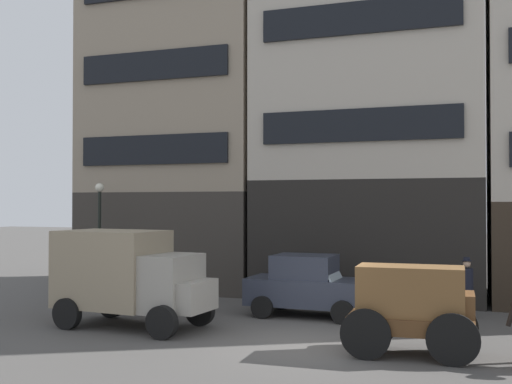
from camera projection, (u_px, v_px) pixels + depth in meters
ground_plane at (302, 346)px, 14.68m from camera, size 120.00×120.00×0.00m
building_far_left at (186, 118)px, 25.86m from camera, size 7.67×6.05×13.79m
building_center_left at (371, 86)px, 23.37m from camera, size 8.45×6.05×15.49m
cargo_wagon at (413, 304)px, 13.73m from camera, size 2.93×1.56×1.98m
delivery_truck_near at (130, 275)px, 16.92m from camera, size 4.49×2.47×2.62m
sedan_light at (308, 286)px, 18.52m from camera, size 3.76×1.97×1.83m
pedestrian_officer at (467, 285)px, 18.12m from camera, size 0.36×0.36×1.79m
streetlamp_curbside at (99, 223)px, 22.76m from camera, size 0.32×0.32×4.12m
fire_hydrant_curbside at (430, 304)px, 18.10m from camera, size 0.24×0.24×0.83m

